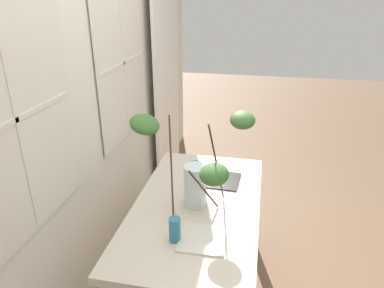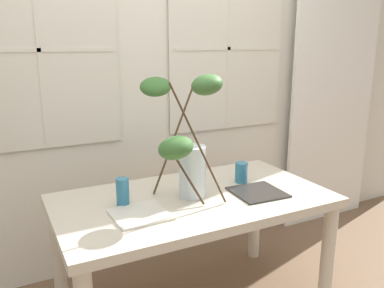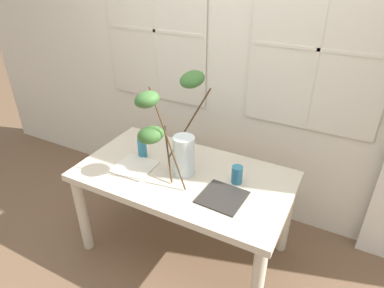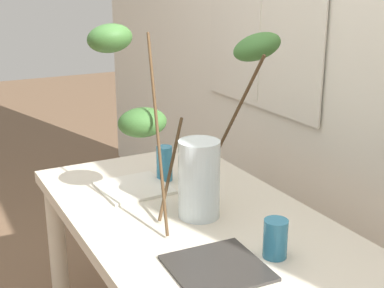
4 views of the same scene
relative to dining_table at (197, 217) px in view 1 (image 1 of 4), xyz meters
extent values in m
plane|color=brown|center=(0.00, 0.00, -0.62)|extent=(14.00, 14.00, 0.00)
cube|color=silver|center=(0.00, 0.78, 0.92)|extent=(5.59, 0.12, 3.09)
cube|color=silver|center=(-0.65, 0.71, 0.88)|extent=(0.88, 0.01, 1.12)
cube|color=silver|center=(-0.65, 0.71, 0.88)|extent=(0.95, 0.01, 1.19)
cube|color=silver|center=(-0.65, 0.70, 0.88)|extent=(0.02, 0.01, 1.12)
cube|color=silver|center=(-0.65, 0.70, 0.88)|extent=(0.88, 0.01, 0.02)
cube|color=silver|center=(0.65, 0.71, 0.88)|extent=(0.88, 0.01, 1.12)
cube|color=silver|center=(0.65, 0.71, 0.88)|extent=(0.95, 0.01, 1.19)
cube|color=silver|center=(0.65, 0.70, 0.88)|extent=(0.02, 0.01, 1.12)
cube|color=silver|center=(0.65, 0.70, 0.88)|extent=(0.88, 0.01, 0.02)
cube|color=white|center=(1.67, 0.64, 0.61)|extent=(0.90, 0.03, 2.46)
cube|color=beige|center=(0.00, 0.00, 0.08)|extent=(1.50, 0.83, 0.05)
cylinder|color=beige|center=(0.69, -0.35, -0.29)|extent=(0.08, 0.08, 0.67)
cylinder|color=beige|center=(0.69, 0.35, -0.29)|extent=(0.08, 0.08, 0.67)
cylinder|color=silver|center=(0.00, 0.01, 0.24)|extent=(0.15, 0.15, 0.28)
cylinder|color=silver|center=(0.00, 0.01, 0.15)|extent=(0.13, 0.13, 0.09)
cylinder|color=#47331E|center=(-0.04, 0.16, 0.40)|extent=(0.30, 0.10, 0.58)
ellipsoid|color=#38662D|center=(-0.09, 0.30, 0.68)|extent=(0.23, 0.24, 0.17)
cylinder|color=#47331E|center=(-0.08, -0.06, 0.27)|extent=(0.16, 0.18, 0.33)
ellipsoid|color=#38662D|center=(-0.16, -0.13, 0.43)|extent=(0.26, 0.25, 0.16)
cylinder|color=#47331E|center=(-0.04, -0.13, 0.43)|extent=(0.29, 0.08, 0.64)
ellipsoid|color=#38662D|center=(-0.07, -0.27, 0.74)|extent=(0.19, 0.18, 0.13)
cylinder|color=teal|center=(-0.38, 0.05, 0.18)|extent=(0.07, 0.07, 0.15)
cylinder|color=teal|center=(0.37, 0.08, 0.16)|extent=(0.08, 0.08, 0.12)
cube|color=silver|center=(-0.35, -0.10, 0.11)|extent=(0.27, 0.27, 0.01)
cube|color=#2D2B28|center=(0.35, -0.12, 0.11)|extent=(0.29, 0.29, 0.01)
camera|label=1|loc=(-1.98, -0.36, 1.43)|focal=33.45mm
camera|label=2|loc=(-0.94, -1.83, 0.93)|focal=37.34mm
camera|label=3|loc=(0.96, -1.69, 1.46)|focal=31.51mm
camera|label=4|loc=(1.54, -0.84, 0.93)|focal=49.88mm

